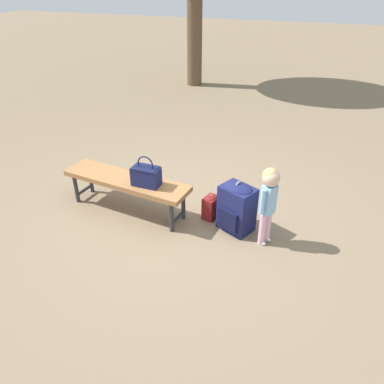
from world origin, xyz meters
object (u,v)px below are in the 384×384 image
at_px(backpack_small, 211,206).
at_px(park_bench, 126,182).
at_px(backpack_large, 237,206).
at_px(child_standing, 269,195).
at_px(handbag, 146,175).

bearing_deg(backpack_small, park_bench, -169.83).
bearing_deg(backpack_large, child_standing, -20.42).
height_order(park_bench, handbag, handbag).
distance_m(handbag, backpack_large, 1.09).
bearing_deg(backpack_large, park_bench, -177.15).
height_order(park_bench, backpack_large, backpack_large).
bearing_deg(backpack_small, child_standing, -19.55).
height_order(child_standing, backpack_large, child_standing).
distance_m(handbag, backpack_small, 0.86).
bearing_deg(handbag, backpack_small, 18.59).
height_order(handbag, backpack_large, handbag).
xyz_separation_m(backpack_large, backpack_small, (-0.34, 0.11, -0.15)).
bearing_deg(backpack_large, handbag, -173.24).
bearing_deg(child_standing, park_bench, 177.88).
xyz_separation_m(handbag, child_standing, (1.40, -0.01, 0.03)).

